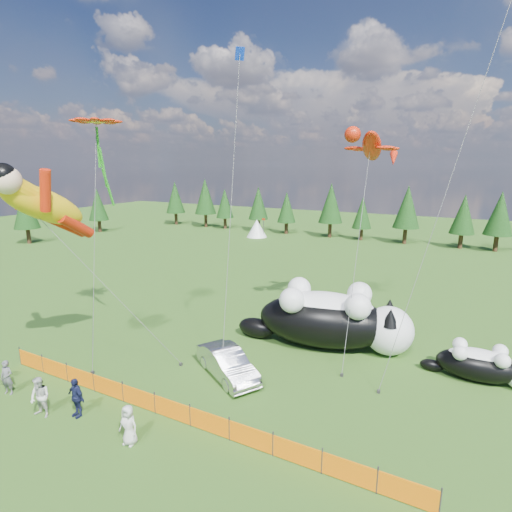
{
  "coord_description": "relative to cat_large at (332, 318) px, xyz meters",
  "views": [
    {
      "loc": [
        10.68,
        -15.36,
        11.25
      ],
      "look_at": [
        0.6,
        4.0,
        6.22
      ],
      "focal_mm": 28.0,
      "sensor_mm": 36.0,
      "label": 1
    }
  ],
  "objects": [
    {
      "name": "ground",
      "position": [
        -4.1,
        -7.56,
        -1.9
      ],
      "size": [
        160.0,
        160.0,
        0.0
      ],
      "primitive_type": "plane",
      "color": "#0B3309",
      "rests_on": "ground"
    },
    {
      "name": "safety_fence",
      "position": [
        -4.1,
        -10.56,
        -1.4
      ],
      "size": [
        22.06,
        0.06,
        1.1
      ],
      "color": "#262626",
      "rests_on": "ground"
    },
    {
      "name": "tree_line",
      "position": [
        -4.1,
        37.44,
        2.1
      ],
      "size": [
        90.0,
        4.0,
        8.0
      ],
      "primitive_type": null,
      "color": "black",
      "rests_on": "ground"
    },
    {
      "name": "festival_tents",
      "position": [
        6.9,
        32.44,
        -0.5
      ],
      "size": [
        50.0,
        3.2,
        2.8
      ],
      "primitive_type": null,
      "color": "white",
      "rests_on": "ground"
    },
    {
      "name": "cat_large",
      "position": [
        0.0,
        0.0,
        0.0
      ],
      "size": [
        11.02,
        5.39,
        4.0
      ],
      "rotation": [
        0.0,
        0.0,
        0.19
      ],
      "color": "black",
      "rests_on": "ground"
    },
    {
      "name": "cat_small",
      "position": [
        8.34,
        -0.31,
        -0.96
      ],
      "size": [
        5.47,
        2.01,
        1.98
      ],
      "rotation": [
        0.0,
        0.0,
        0.02
      ],
      "color": "black",
      "rests_on": "ground"
    },
    {
      "name": "car",
      "position": [
        -3.86,
        -6.2,
        -1.13
      ],
      "size": [
        4.86,
        3.85,
        1.55
      ],
      "primitive_type": "imported",
      "rotation": [
        0.0,
        0.0,
        1.02
      ],
      "color": "silver",
      "rests_on": "ground"
    },
    {
      "name": "spectator_a",
      "position": [
        -12.74,
        -12.7,
        -1.01
      ],
      "size": [
        0.74,
        0.59,
        1.78
      ],
      "primitive_type": "imported",
      "rotation": [
        0.0,
        0.0,
        0.28
      ],
      "color": "#57585C",
      "rests_on": "ground"
    },
    {
      "name": "spectator_b",
      "position": [
        -9.53,
        -13.13,
        -0.94
      ],
      "size": [
        0.98,
        0.63,
        1.92
      ],
      "primitive_type": "imported",
      "rotation": [
        0.0,
        0.0,
        0.08
      ],
      "color": "beige",
      "rests_on": "ground"
    },
    {
      "name": "spectator_c",
      "position": [
        -8.14,
        -12.34,
        -0.97
      ],
      "size": [
        1.15,
        0.68,
        1.87
      ],
      "primitive_type": "imported",
      "rotation": [
        0.0,
        0.0,
        -0.11
      ],
      "color": "#161B3D",
      "rests_on": "ground"
    },
    {
      "name": "spectator_e",
      "position": [
        -4.64,
        -12.64,
        -1.04
      ],
      "size": [
        0.89,
        0.61,
        1.73
      ],
      "primitive_type": "imported",
      "rotation": [
        0.0,
        0.0,
        0.08
      ],
      "color": "beige",
      "rests_on": "ground"
    },
    {
      "name": "superhero_kite",
      "position": [
        -12.33,
        -9.92,
        7.34
      ],
      "size": [
        8.09,
        6.34,
        12.61
      ],
      "color": "#E6B30C",
      "rests_on": "ground"
    },
    {
      "name": "gecko_kite",
      "position": [
        0.97,
        3.91,
        10.44
      ],
      "size": [
        4.22,
        10.76,
        14.49
      ],
      "color": "red",
      "rests_on": "ground"
    },
    {
      "name": "flower_kite",
      "position": [
        -12.25,
        -6.22,
        11.54
      ],
      "size": [
        3.34,
        4.88,
        13.94
      ],
      "color": "red",
      "rests_on": "ground"
    },
    {
      "name": "diamond_kite_a",
      "position": [
        -5.75,
        -1.37,
        14.59
      ],
      "size": [
        2.33,
        5.98,
        18.56
      ],
      "color": "#0D32C5",
      "rests_on": "ground"
    }
  ]
}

